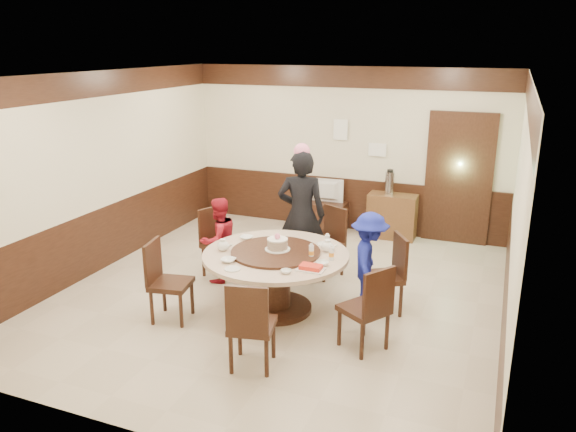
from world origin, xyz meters
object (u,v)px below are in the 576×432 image
at_px(person_blue, 369,262).
at_px(television, 322,191).
at_px(shrimp_platter, 311,268).
at_px(banquet_table, 276,270).
at_px(person_standing, 301,215).
at_px(person_red, 219,240).
at_px(birthday_cake, 277,244).
at_px(thermos, 390,183).
at_px(side_cabinet, 392,216).
at_px(tv_stand, 322,216).

xyz_separation_m(person_blue, television, (-1.50, 2.73, 0.09)).
height_order(shrimp_platter, television, television).
height_order(banquet_table, person_standing, person_standing).
bearing_deg(person_blue, person_red, 73.75).
relative_size(banquet_table, shrimp_platter, 5.86).
height_order(birthday_cake, thermos, thermos).
bearing_deg(television, person_red, 75.13).
xyz_separation_m(birthday_cake, thermos, (0.68, 3.19, 0.09)).
xyz_separation_m(person_standing, birthday_cake, (0.09, -1.06, -0.05)).
xyz_separation_m(person_red, side_cabinet, (1.83, 2.68, -0.22)).
relative_size(person_standing, person_blue, 1.47).
height_order(person_blue, tv_stand, person_blue).
relative_size(banquet_table, thermos, 4.63).
bearing_deg(side_cabinet, shrimp_platter, -93.05).
height_order(person_standing, thermos, person_standing).
bearing_deg(birthday_cake, person_blue, 22.70).
relative_size(person_standing, thermos, 4.75).
xyz_separation_m(person_standing, tv_stand, (-0.38, 2.10, -0.65)).
bearing_deg(side_cabinet, thermos, 180.00).
bearing_deg(television, banquet_table, 96.26).
bearing_deg(shrimp_platter, person_standing, 114.15).
relative_size(banquet_table, television, 2.49).
distance_m(person_blue, shrimp_platter, 0.96).
bearing_deg(tv_stand, shrimp_platter, -73.72).
bearing_deg(shrimp_platter, side_cabinet, 86.95).
bearing_deg(person_blue, side_cabinet, -8.59).
xyz_separation_m(person_red, birthday_cake, (1.08, -0.50, 0.26)).
distance_m(person_red, tv_stand, 2.74).
bearing_deg(tv_stand, side_cabinet, 1.40).
bearing_deg(person_blue, shrimp_platter, 136.47).
xyz_separation_m(person_blue, birthday_cake, (-1.03, -0.43, 0.23)).
distance_m(banquet_table, side_cabinet, 3.32).
distance_m(person_blue, side_cabinet, 2.78).
bearing_deg(shrimp_platter, television, 106.28).
height_order(banquet_table, shrimp_platter, shrimp_platter).
height_order(tv_stand, side_cabinet, side_cabinet).
xyz_separation_m(person_red, thermos, (1.76, 2.68, 0.35)).
relative_size(banquet_table, birthday_cake, 5.74).
height_order(person_standing, person_blue, person_standing).
distance_m(person_red, side_cabinet, 3.26).
bearing_deg(tv_stand, person_standing, -79.60).
height_order(birthday_cake, side_cabinet, birthday_cake).
bearing_deg(television, birthday_cake, 96.47).
bearing_deg(thermos, television, -178.51).
relative_size(person_red, birthday_cake, 3.87).
relative_size(birthday_cake, tv_stand, 0.36).
relative_size(tv_stand, television, 1.20).
bearing_deg(shrimp_platter, thermos, 88.11).
bearing_deg(shrimp_platter, birthday_cake, 145.13).
height_order(side_cabinet, thermos, thermos).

